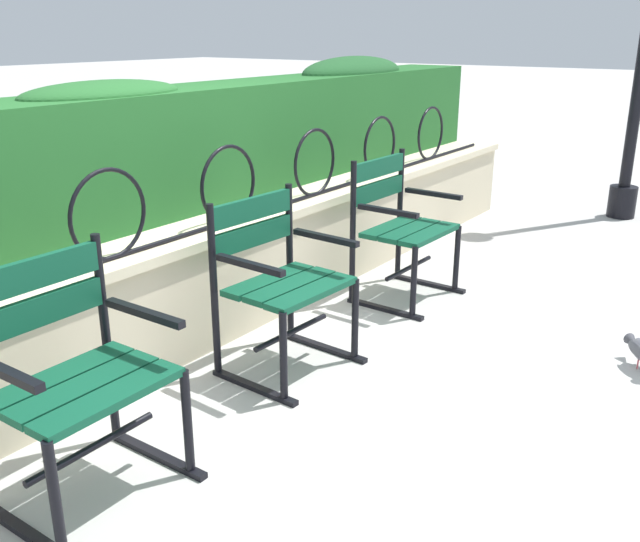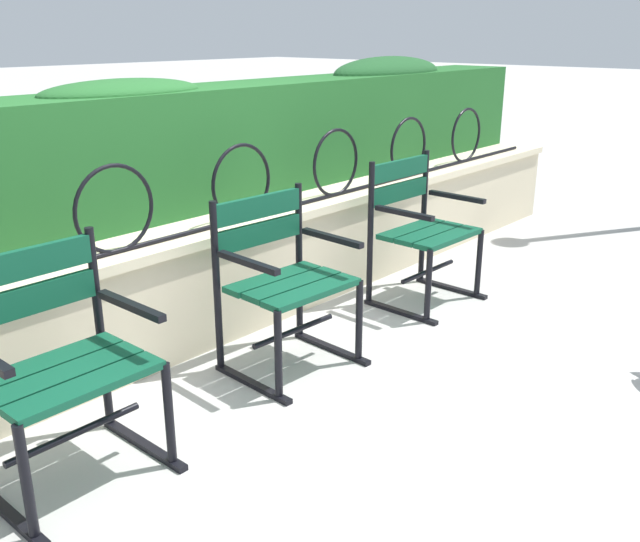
% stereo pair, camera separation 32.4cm
% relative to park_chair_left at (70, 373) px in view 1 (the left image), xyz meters
% --- Properties ---
extents(ground_plane, '(60.00, 60.00, 0.00)m').
position_rel_park_chair_left_xyz_m(ground_plane, '(1.21, -0.32, -0.47)').
color(ground_plane, '#B7B5AF').
extents(stone_wall, '(7.37, 0.41, 0.62)m').
position_rel_park_chair_left_xyz_m(stone_wall, '(1.21, 0.59, -0.15)').
color(stone_wall, beige).
rests_on(stone_wall, ground).
extents(iron_arch_fence, '(6.83, 0.02, 0.42)m').
position_rel_park_chair_left_xyz_m(iron_arch_fence, '(1.04, 0.52, 0.34)').
color(iron_arch_fence, black).
rests_on(iron_arch_fence, stone_wall).
extents(hedge_row, '(7.22, 0.52, 0.80)m').
position_rel_park_chair_left_xyz_m(hedge_row, '(1.26, 1.02, 0.52)').
color(hedge_row, '#236028').
rests_on(hedge_row, stone_wall).
extents(park_chair_left, '(0.61, 0.52, 0.88)m').
position_rel_park_chair_left_xyz_m(park_chair_left, '(0.00, 0.00, 0.00)').
color(park_chair_left, '#0F4C33').
rests_on(park_chair_left, ground).
extents(park_chair_centre, '(0.62, 0.55, 0.86)m').
position_rel_park_chair_left_xyz_m(park_chair_centre, '(1.21, 0.03, -0.01)').
color(park_chair_centre, '#0F4C33').
rests_on(park_chair_centre, ground).
extents(park_chair_right, '(0.61, 0.53, 0.88)m').
position_rel_park_chair_left_xyz_m(park_chair_right, '(2.41, 0.03, -0.00)').
color(park_chair_right, '#0F4C33').
rests_on(park_chair_right, ground).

